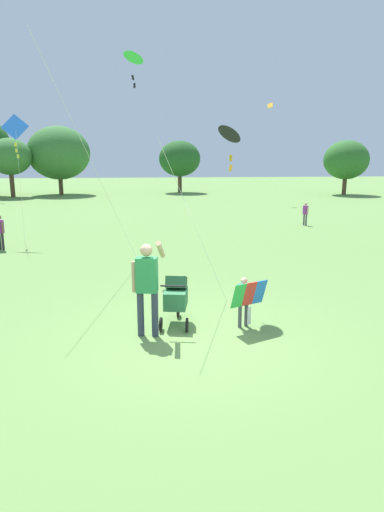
# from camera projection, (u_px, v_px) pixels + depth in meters

# --- Properties ---
(ground_plane) EXTENTS (120.00, 120.00, 0.00)m
(ground_plane) POSITION_uv_depth(u_px,v_px,m) (192.00, 340.00, 8.33)
(ground_plane) COLOR #668E47
(treeline_distant) EXTENTS (40.61, 6.92, 6.44)m
(treeline_distant) POSITION_uv_depth(u_px,v_px,m) (59.00, 153.00, 37.02)
(treeline_distant) COLOR brown
(treeline_distant) RESTS_ON ground
(child_with_butterfly_kite) EXTENTS (0.77, 0.52, 1.04)m
(child_with_butterfly_kite) POSITION_uv_depth(u_px,v_px,m) (245.00, 297.00, 8.82)
(child_with_butterfly_kite) COLOR #4C4C51
(child_with_butterfly_kite) RESTS_ON ground
(person_adult_flyer) EXTENTS (0.65, 0.55, 1.89)m
(person_adult_flyer) POSITION_uv_depth(u_px,v_px,m) (147.00, 281.00, 8.31)
(person_adult_flyer) COLOR #33384C
(person_adult_flyer) RESTS_ON ground
(stroller) EXTENTS (0.64, 1.12, 1.03)m
(stroller) POSITION_uv_depth(u_px,v_px,m) (176.00, 296.00, 9.02)
(stroller) COLOR black
(stroller) RESTS_ON ground
(kite_adult_black) EXTENTS (1.96, 2.12, 4.07)m
(kite_adult_black) POSITION_uv_depth(u_px,v_px,m) (229.00, 136.00, 9.70)
(kite_adult_black) COLOR black
(kite_adult_black) RESTS_ON ground
(kite_orange_delta) EXTENTS (2.46, 4.11, 6.32)m
(kite_orange_delta) POSITION_uv_depth(u_px,v_px,m) (133.00, 61.00, 12.73)
(kite_orange_delta) COLOR green
(kite_orange_delta) RESTS_ON ground
(kite_green_novelty) EXTENTS (1.13, 1.70, 4.94)m
(kite_green_novelty) POSITION_uv_depth(u_px,v_px,m) (15.00, 130.00, 16.81)
(kite_green_novelty) COLOR blue
(kite_green_novelty) RESTS_ON ground
(distant_kites_cluster) EXTENTS (32.40, 12.79, 5.60)m
(distant_kites_cluster) POSITION_uv_depth(u_px,v_px,m) (240.00, 76.00, 27.04)
(distant_kites_cluster) COLOR #F4A319
(person_couple_left) EXTENTS (0.33, 0.31, 1.28)m
(person_couple_left) POSITION_uv_depth(u_px,v_px,m) (0.00, 229.00, 16.08)
(person_couple_left) COLOR #232328
(person_couple_left) RESTS_ON ground
(person_kid_running) EXTENTS (0.22, 0.35, 1.13)m
(person_kid_running) POSITION_uv_depth(u_px,v_px,m) (305.00, 212.00, 21.65)
(person_kid_running) COLOR #4C4C51
(person_kid_running) RESTS_ON ground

